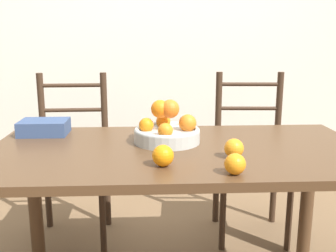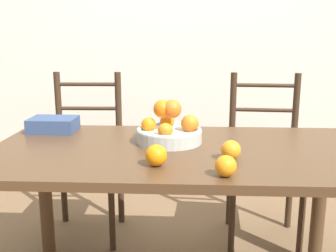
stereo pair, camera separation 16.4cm
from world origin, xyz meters
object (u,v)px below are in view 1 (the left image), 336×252
object	(u,v)px
fruit_bowl	(167,130)
orange_loose_1	(234,148)
orange_loose_2	(163,156)
book_stack	(44,127)
chair_right	(251,160)
chair_left	(72,163)
orange_loose_0	(235,164)

from	to	relation	value
fruit_bowl	orange_loose_1	bearing A→B (deg)	-44.52
fruit_bowl	orange_loose_2	world-z (taller)	fruit_bowl
fruit_bowl	book_stack	xyz separation A→B (m)	(-0.58, 0.18, -0.02)
orange_loose_1	chair_right	size ratio (longest dim) A/B	0.08
chair_left	fruit_bowl	bearing A→B (deg)	-48.85
chair_right	book_stack	world-z (taller)	chair_right
orange_loose_2	book_stack	size ratio (longest dim) A/B	0.35
fruit_bowl	orange_loose_2	xyz separation A→B (m)	(-0.03, -0.33, -0.02)
fruit_bowl	orange_loose_0	world-z (taller)	fruit_bowl
orange_loose_2	orange_loose_0	bearing A→B (deg)	-22.28
chair_left	chair_right	distance (m)	1.08
book_stack	orange_loose_1	bearing A→B (deg)	-26.80
chair_left	orange_loose_0	bearing A→B (deg)	-55.03
fruit_bowl	chair_left	world-z (taller)	chair_left
orange_loose_0	book_stack	size ratio (longest dim) A/B	0.33
chair_left	chair_right	bearing A→B (deg)	-1.50
orange_loose_0	orange_loose_2	size ratio (longest dim) A/B	0.93
orange_loose_1	book_stack	world-z (taller)	orange_loose_1
fruit_bowl	chair_left	bearing A→B (deg)	132.65
orange_loose_2	chair_right	bearing A→B (deg)	58.02
orange_loose_2	chair_left	xyz separation A→B (m)	(-0.51, 0.92, -0.32)
orange_loose_0	chair_left	world-z (taller)	chair_left
orange_loose_1	chair_right	bearing A→B (deg)	70.43
chair_right	fruit_bowl	bearing A→B (deg)	-128.94
orange_loose_0	chair_right	distance (m)	1.12
orange_loose_1	chair_left	world-z (taller)	chair_left
orange_loose_0	chair_right	world-z (taller)	chair_right
orange_loose_1	chair_left	size ratio (longest dim) A/B	0.08
chair_left	chair_right	xyz separation A→B (m)	(1.08, -0.00, 0.00)
chair_left	book_stack	size ratio (longest dim) A/B	4.46
orange_loose_0	chair_left	xyz separation A→B (m)	(-0.75, 1.02, -0.32)
orange_loose_1	book_stack	size ratio (longest dim) A/B	0.34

